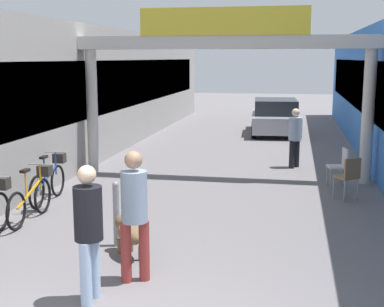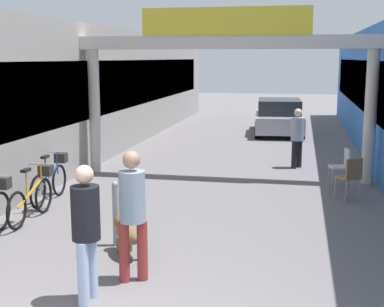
{
  "view_description": "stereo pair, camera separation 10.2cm",
  "coord_description": "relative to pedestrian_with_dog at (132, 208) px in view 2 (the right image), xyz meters",
  "views": [
    {
      "loc": [
        1.67,
        -4.21,
        2.9
      ],
      "look_at": [
        0.0,
        4.53,
        1.3
      ],
      "focal_mm": 50.0,
      "sensor_mm": 36.0,
      "label": 1
    },
    {
      "loc": [
        1.77,
        -4.19,
        2.9
      ],
      "look_at": [
        0.0,
        4.53,
        1.3
      ],
      "focal_mm": 50.0,
      "sensor_mm": 36.0,
      "label": 2
    }
  ],
  "objects": [
    {
      "name": "storefront_left",
      "position": [
        -4.79,
        8.83,
        0.89
      ],
      "size": [
        3.0,
        26.0,
        3.76
      ],
      "color": "#9E9993",
      "rests_on": "ground_plane"
    },
    {
      "name": "arcade_sign_gateway",
      "position": [
        0.3,
        6.38,
        1.85
      ],
      "size": [
        7.4,
        0.47,
        4.05
      ],
      "color": "beige",
      "rests_on": "ground_plane"
    },
    {
      "name": "pedestrian_with_dog",
      "position": [
        0.0,
        0.0,
        0.0
      ],
      "size": [
        0.46,
        0.46,
        1.74
      ],
      "color": "#99332D",
      "rests_on": "ground_plane"
    },
    {
      "name": "pedestrian_companion",
      "position": [
        -0.35,
        -0.68,
        -0.04
      ],
      "size": [
        0.36,
        0.39,
        1.68
      ],
      "color": "#A5BFE0",
      "rests_on": "ground_plane"
    },
    {
      "name": "pedestrian_carrying_crate",
      "position": [
        2.02,
        7.89,
        -0.1
      ],
      "size": [
        0.47,
        0.47,
        1.58
      ],
      "color": "black",
      "rests_on": "ground_plane"
    },
    {
      "name": "dog_on_leash",
      "position": [
        -0.37,
        0.86,
        -0.64
      ],
      "size": [
        0.68,
        0.77,
        0.57
      ],
      "color": "brown",
      "rests_on": "ground_plane"
    },
    {
      "name": "bicycle_orange_third",
      "position": [
        -2.61,
        2.26,
        -0.56
      ],
      "size": [
        0.46,
        1.69,
        0.98
      ],
      "color": "black",
      "rests_on": "ground_plane"
    },
    {
      "name": "bicycle_blue_farthest",
      "position": [
        -2.88,
        3.51,
        -0.56
      ],
      "size": [
        0.46,
        1.69,
        0.98
      ],
      "color": "black",
      "rests_on": "ground_plane"
    },
    {
      "name": "bollard_post_metal",
      "position": [
        -0.67,
        1.23,
        -0.47
      ],
      "size": [
        0.1,
        0.1,
        1.03
      ],
      "color": "gray",
      "rests_on": "ground_plane"
    },
    {
      "name": "cafe_chair_wood_nearer",
      "position": [
        3.13,
        4.74,
        -0.46
      ],
      "size": [
        0.56,
        0.56,
        0.89
      ],
      "color": "gray",
      "rests_on": "ground_plane"
    },
    {
      "name": "cafe_chair_aluminium_farther",
      "position": [
        3.05,
        5.86,
        -0.46
      ],
      "size": [
        0.46,
        0.46,
        0.89
      ],
      "color": "gray",
      "rests_on": "ground_plane"
    },
    {
      "name": "parked_car_silver",
      "position": [
        1.27,
        14.42,
        -0.35
      ],
      "size": [
        2.04,
        4.11,
        1.33
      ],
      "color": "#99999E",
      "rests_on": "ground_plane"
    }
  ]
}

